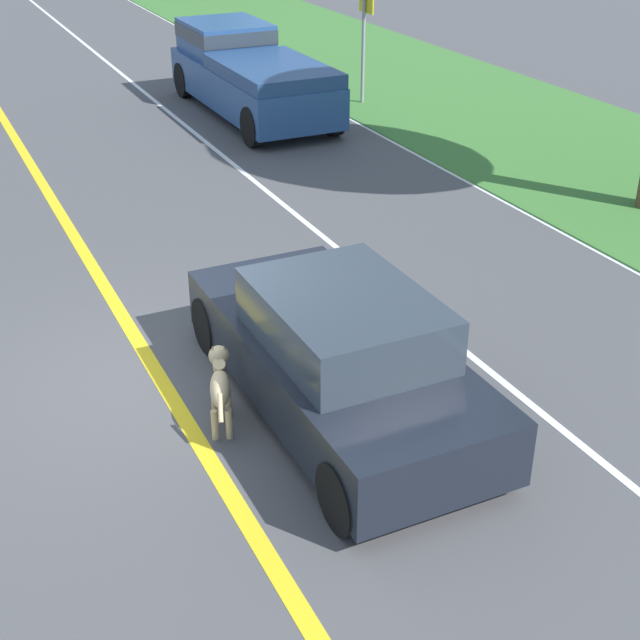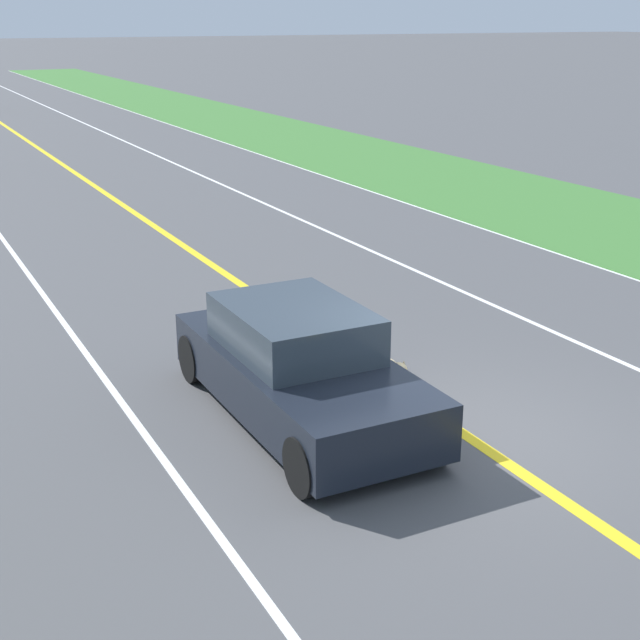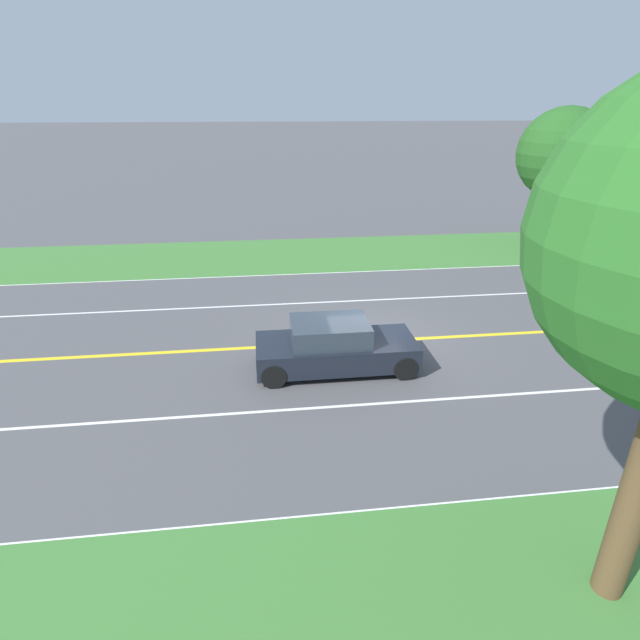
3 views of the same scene
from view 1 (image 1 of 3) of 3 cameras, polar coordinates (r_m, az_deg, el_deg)
name	(u,v)px [view 1 (image 1 of 3)]	position (r m, az deg, el deg)	size (l,w,h in m)	color
ground_plane	(160,379)	(10.37, -10.17, -3.75)	(400.00, 400.00, 0.00)	#4C4C4F
centre_divider_line	(160,379)	(10.37, -10.18, -3.73)	(0.18, 160.00, 0.01)	yellow
lane_edge_line_right	(630,268)	(13.63, 19.25, 3.17)	(0.14, 160.00, 0.01)	white
lane_dash_same_dir	(423,317)	(11.59, 6.59, 0.20)	(0.10, 160.00, 0.01)	white
ego_car	(338,354)	(9.36, 1.17, -2.22)	(1.85, 4.41, 1.44)	black
dog	(220,383)	(9.31, -6.43, -4.03)	(0.47, 1.09, 0.76)	#D1B784
pickup_truck	(248,71)	(20.73, -4.65, 15.57)	(2.04, 5.59, 1.78)	#284C84
street_sign	(364,35)	(21.31, 2.85, 17.78)	(0.11, 0.64, 2.49)	gray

